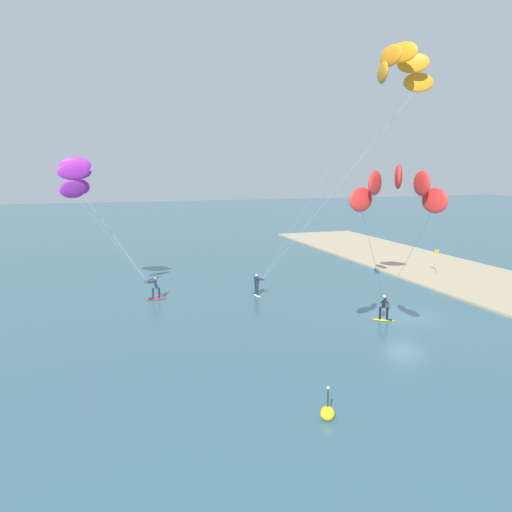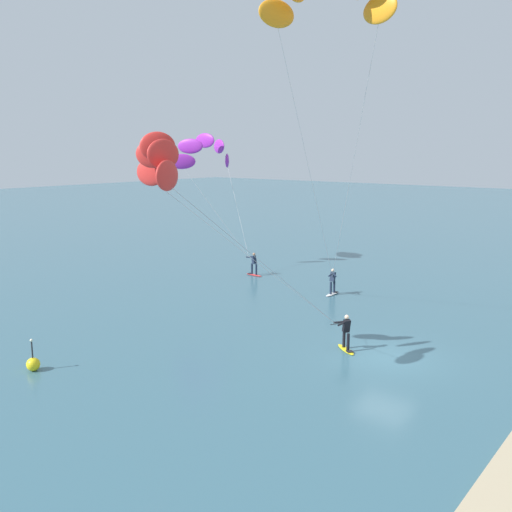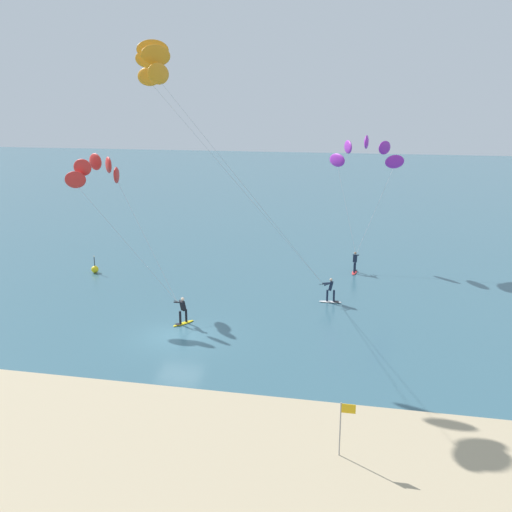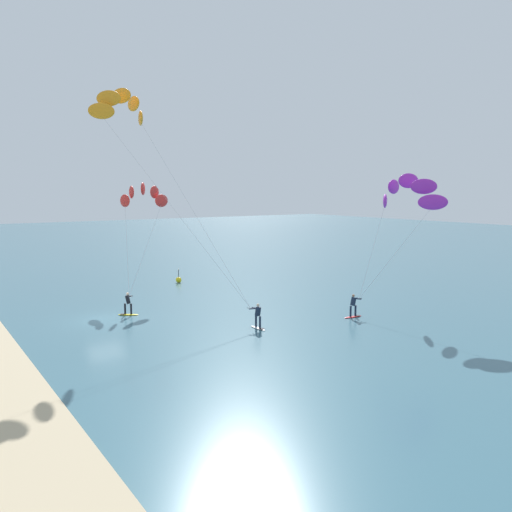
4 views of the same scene
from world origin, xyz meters
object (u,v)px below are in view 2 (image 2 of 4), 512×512
(kitesurfer_mid_water, at_px, (207,155))
(kitesurfer_far_out, at_px, (328,13))
(kitesurfer_nearshore, at_px, (170,171))
(marker_buoy, at_px, (33,364))

(kitesurfer_mid_water, xyz_separation_m, kitesurfer_far_out, (-10.98, -17.22, 5.84))
(kitesurfer_nearshore, relative_size, kitesurfer_far_out, 0.59)
(kitesurfer_far_out, xyz_separation_m, marker_buoy, (-9.19, 8.23, -14.19))
(kitesurfer_mid_water, height_order, kitesurfer_far_out, kitesurfer_far_out)
(kitesurfer_nearshore, height_order, kitesurfer_mid_water, kitesurfer_mid_water)
(kitesurfer_nearshore, bearing_deg, kitesurfer_mid_water, 39.60)
(kitesurfer_nearshore, distance_m, kitesurfer_mid_water, 21.78)
(kitesurfer_nearshore, xyz_separation_m, kitesurfer_mid_water, (16.78, 13.88, 0.43))
(kitesurfer_far_out, relative_size, marker_buoy, 11.82)
(kitesurfer_nearshore, height_order, kitesurfer_far_out, kitesurfer_far_out)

